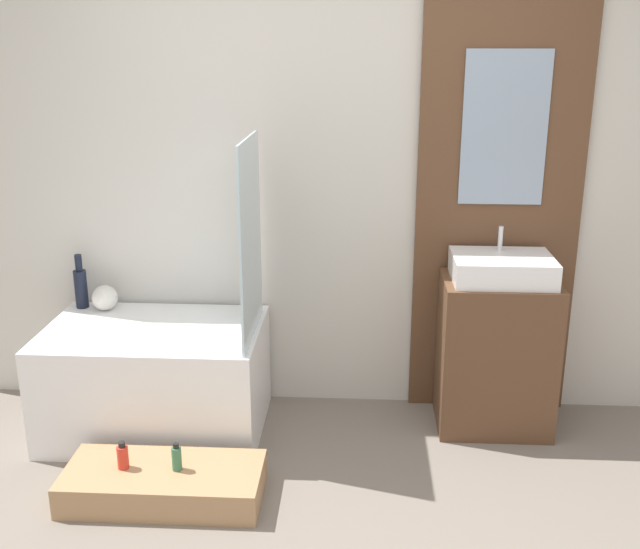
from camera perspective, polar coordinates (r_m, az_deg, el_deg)
name	(u,v)px	position (r m, az deg, el deg)	size (l,w,h in m)	color
wall_tiled_back	(331,174)	(4.01, 0.83, 7.63)	(4.20, 0.06, 2.60)	beige
wall_wood_accent	(500,175)	(4.01, 13.59, 7.37)	(0.86, 0.04, 2.60)	brown
bathtub	(156,378)	(4.05, -12.37, -7.73)	(1.11, 0.74, 0.57)	white
glass_shower_screen	(250,239)	(3.65, -5.32, 2.71)	(0.01, 0.63, 0.98)	silver
wooden_step_bench	(164,483)	(3.57, -11.82, -15.31)	(0.89, 0.40, 0.15)	#A87F56
vanity_cabinet	(495,354)	(4.05, 13.23, -5.93)	(0.58, 0.42, 0.82)	brown
sink	(502,268)	(3.89, 13.70, 0.48)	(0.50, 0.38, 0.26)	white
vase_tall_dark	(81,286)	(4.31, -17.76, -0.84)	(0.07, 0.07, 0.30)	black
vase_round_light	(105,298)	(4.24, -16.08, -1.72)	(0.14, 0.14, 0.14)	silver
bottle_soap_primary	(123,456)	(3.55, -14.80, -13.26)	(0.05, 0.05, 0.13)	red
bottle_soap_secondary	(177,458)	(3.48, -10.87, -13.55)	(0.04, 0.04, 0.13)	#38704C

